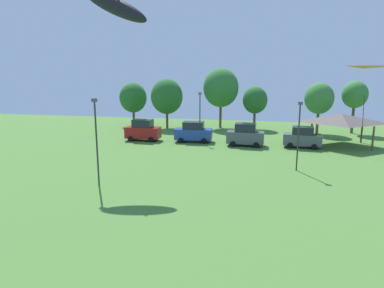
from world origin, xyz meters
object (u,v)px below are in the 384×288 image
at_px(parked_car_rightmost_in_row, 302,137).
at_px(treeline_tree_4, 319,98).
at_px(kite_flying_4, 115,6).
at_px(light_post_1, 96,138).
at_px(parked_car_leftmost, 143,130).
at_px(parked_car_second_from_left, 193,132).
at_px(treeline_tree_2, 221,88).
at_px(park_pavilion, 341,118).
at_px(kite_flying_6, 362,82).
at_px(parked_car_third_from_left, 245,135).
at_px(treeline_tree_5, 355,95).
at_px(treeline_tree_3, 255,100).
at_px(treeline_tree_1, 167,97).
at_px(light_post_0, 200,114).
at_px(light_post_2, 299,132).
at_px(treeline_tree_0, 133,98).

distance_m(parked_car_rightmost_in_row, treeline_tree_4, 11.13).
relative_size(kite_flying_4, light_post_1, 0.93).
xyz_separation_m(parked_car_leftmost, treeline_tree_4, (21.32, 9.95, 3.47)).
xyz_separation_m(parked_car_leftmost, parked_car_second_from_left, (6.15, 0.45, -0.06)).
bearing_deg(parked_car_rightmost_in_row, kite_flying_4, -136.95).
bearing_deg(treeline_tree_4, treeline_tree_2, 170.37).
bearing_deg(parked_car_second_from_left, park_pavilion, 1.07).
distance_m(kite_flying_6, treeline_tree_2, 21.04).
relative_size(parked_car_leftmost, parked_car_rightmost_in_row, 1.00).
height_order(parked_car_third_from_left, park_pavilion, park_pavilion).
distance_m(parked_car_third_from_left, light_post_1, 19.09).
bearing_deg(treeline_tree_4, light_post_1, -124.32).
bearing_deg(treeline_tree_5, treeline_tree_3, 175.15).
distance_m(parked_car_second_from_left, treeline_tree_1, 11.85).
xyz_separation_m(parked_car_second_from_left, light_post_0, (0.73, 0.20, 2.12)).
distance_m(light_post_0, treeline_tree_5, 21.82).
bearing_deg(parked_car_third_from_left, treeline_tree_2, 110.66).
bearing_deg(treeline_tree_5, park_pavilion, -109.75).
distance_m(light_post_2, treeline_tree_3, 22.44).
distance_m(kite_flying_6, parked_car_rightmost_in_row, 8.02).
height_order(park_pavilion, light_post_2, light_post_2).
distance_m(kite_flying_4, parked_car_leftmost, 17.41).
distance_m(parked_car_leftmost, treeline_tree_5, 28.50).
bearing_deg(parked_car_rightmost_in_row, treeline_tree_3, 119.48).
height_order(light_post_1, light_post_2, light_post_1).
bearing_deg(treeline_tree_0, treeline_tree_4, -3.67).
bearing_deg(parked_car_third_from_left, kite_flying_4, -127.48).
xyz_separation_m(treeline_tree_3, treeline_tree_5, (13.16, -1.12, 1.01)).
distance_m(parked_car_third_from_left, park_pavilion, 10.84).
bearing_deg(parked_car_second_from_left, treeline_tree_1, 118.28).
bearing_deg(treeline_tree_4, kite_flying_6, -78.64).
xyz_separation_m(light_post_0, light_post_2, (10.24, -10.50, -0.05)).
bearing_deg(light_post_2, parked_car_leftmost, 150.10).
distance_m(light_post_1, treeline_tree_3, 30.83).
height_order(parked_car_second_from_left, parked_car_rightmost_in_row, parked_car_second_from_left).
bearing_deg(light_post_2, treeline_tree_5, 67.03).
distance_m(kite_flying_4, treeline_tree_5, 34.03).
bearing_deg(light_post_2, parked_car_third_from_left, 117.41).
distance_m(parked_car_second_from_left, parked_car_third_from_left, 6.23).
bearing_deg(treeline_tree_3, treeline_tree_0, -178.54).
height_order(parked_car_third_from_left, treeline_tree_2, treeline_tree_2).
relative_size(kite_flying_4, parked_car_third_from_left, 1.42).
distance_m(kite_flying_6, parked_car_second_from_left, 18.56).
bearing_deg(treeline_tree_4, parked_car_third_from_left, -130.66).
bearing_deg(parked_car_third_from_left, treeline_tree_5, 41.54).
xyz_separation_m(parked_car_leftmost, treeline_tree_5, (25.97, 11.05, 3.94)).
distance_m(park_pavilion, treeline_tree_3, 14.28).
distance_m(kite_flying_6, treeline_tree_4, 11.95).
relative_size(parked_car_rightmost_in_row, treeline_tree_4, 0.61).
relative_size(kite_flying_6, light_post_2, 0.86).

